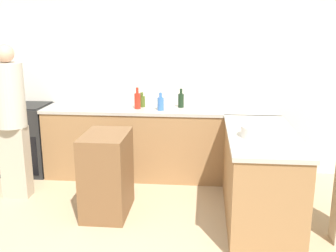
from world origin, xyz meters
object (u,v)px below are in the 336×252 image
at_px(water_bottle_blue, 161,103).
at_px(person_by_range, 11,117).
at_px(range_oven, 26,139).
at_px(mixing_bowl, 261,131).
at_px(island_table, 107,174).
at_px(olive_oil_bottle, 142,101).
at_px(wine_bottle_dark, 181,100).
at_px(hot_sauce_bottle, 137,100).

relative_size(water_bottle_blue, person_by_range, 0.13).
height_order(range_oven, mixing_bowl, mixing_bowl).
bearing_deg(mixing_bowl, island_table, 174.87).
distance_m(olive_oil_bottle, wine_bottle_dark, 0.52).
xyz_separation_m(range_oven, mixing_bowl, (2.98, -1.26, 0.52)).
bearing_deg(hot_sauce_bottle, water_bottle_blue, -13.34).
relative_size(mixing_bowl, olive_oil_bottle, 1.93).
bearing_deg(range_oven, person_by_range, -73.41).
height_order(water_bottle_blue, olive_oil_bottle, water_bottle_blue).
bearing_deg(olive_oil_bottle, island_table, -99.14).
height_order(island_table, water_bottle_blue, water_bottle_blue).
bearing_deg(hot_sauce_bottle, person_by_range, -150.22).
bearing_deg(hot_sauce_bottle, mixing_bowl, -40.85).
distance_m(island_table, olive_oil_bottle, 1.34).
distance_m(range_oven, wine_bottle_dark, 2.20).
height_order(range_oven, person_by_range, person_by_range).
xyz_separation_m(mixing_bowl, hot_sauce_bottle, (-1.41, 1.22, 0.05)).
xyz_separation_m(island_table, olive_oil_bottle, (0.19, 1.20, 0.57)).
xyz_separation_m(water_bottle_blue, person_by_range, (-1.64, -0.69, -0.06)).
bearing_deg(water_bottle_blue, person_by_range, -157.26).
bearing_deg(person_by_range, wine_bottle_dark, 25.53).
bearing_deg(person_by_range, olive_oil_bottle, 32.90).
xyz_separation_m(range_oven, wine_bottle_dark, (2.12, 0.09, 0.56)).
bearing_deg(island_table, water_bottle_blue, 65.18).
relative_size(water_bottle_blue, hot_sauce_bottle, 0.82).
xyz_separation_m(range_oven, water_bottle_blue, (1.88, -0.12, 0.55)).
relative_size(mixing_bowl, water_bottle_blue, 1.65).
bearing_deg(range_oven, wine_bottle_dark, 2.55).
distance_m(water_bottle_blue, person_by_range, 1.78).
bearing_deg(wine_bottle_dark, range_oven, -177.45).
distance_m(island_table, person_by_range, 1.32).
distance_m(hot_sauce_bottle, olive_oil_bottle, 0.13).
xyz_separation_m(hot_sauce_bottle, olive_oil_bottle, (0.04, 0.12, -0.03)).
relative_size(mixing_bowl, wine_bottle_dark, 1.51).
bearing_deg(island_table, person_by_range, 164.81).
height_order(mixing_bowl, hot_sauce_bottle, hot_sauce_bottle).
xyz_separation_m(mixing_bowl, water_bottle_blue, (-1.10, 1.14, 0.04)).
distance_m(mixing_bowl, water_bottle_blue, 1.59).
bearing_deg(range_oven, hot_sauce_bottle, -1.64).
bearing_deg(water_bottle_blue, mixing_bowl, -46.17).
relative_size(range_oven, wine_bottle_dark, 3.82).
relative_size(island_table, hot_sauce_bottle, 3.21).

